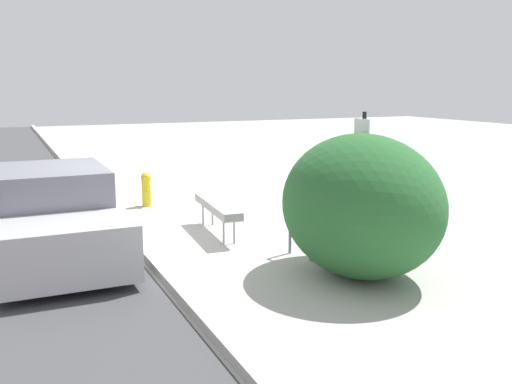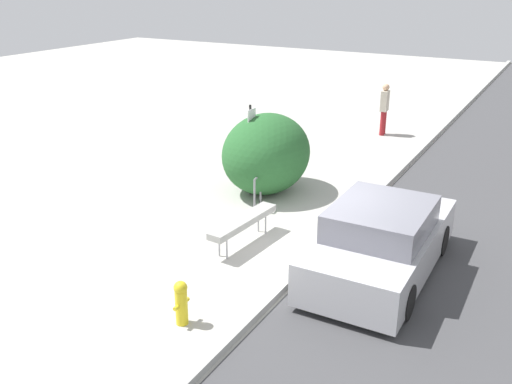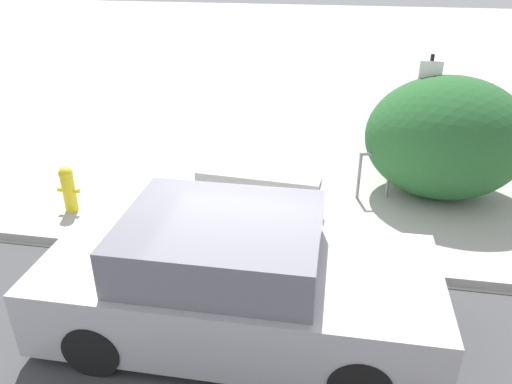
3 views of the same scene
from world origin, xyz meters
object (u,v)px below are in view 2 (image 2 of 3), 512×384
Objects in this scene: pedestrian at (384,108)px; parked_car_near at (381,241)px; fire_hydrant at (181,301)px; sign_post at (251,142)px; bike_rack at (258,188)px; bench at (243,222)px.

parked_car_near is at bearing -166.52° from pedestrian.
fire_hydrant is 0.18× the size of parked_car_near.
parked_car_near is (-9.52, -2.98, -0.30)m from pedestrian.
sign_post is 4.80m from parked_car_near.
sign_post reaches higher than fire_hydrant.
parked_car_near reaches higher than bike_rack.
bench is 9.77m from pedestrian.
sign_post is at bearing 18.97° from fire_hydrant.
bench is at bearing -159.31° from bike_rack.
fire_hydrant is (-5.52, -1.90, -0.98)m from sign_post.
bike_rack is at bearing -140.49° from sign_post.
pedestrian is 0.42× the size of parked_car_near.
sign_post is 0.55× the size of parked_car_near.
bike_rack is at bearing 65.16° from parked_car_near.
sign_post reaches higher than pedestrian.
bench is 0.88× the size of sign_post.
parked_car_near is (0.24, -2.82, 0.13)m from bench.
bike_rack is 0.47× the size of pedestrian.
bench is 2.63× the size of fire_hydrant.
pedestrian reaches higher than parked_car_near.
fire_hydrant is (-4.79, -1.29, -0.09)m from bike_rack.
fire_hydrant is at bearing -164.90° from bike_rack.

